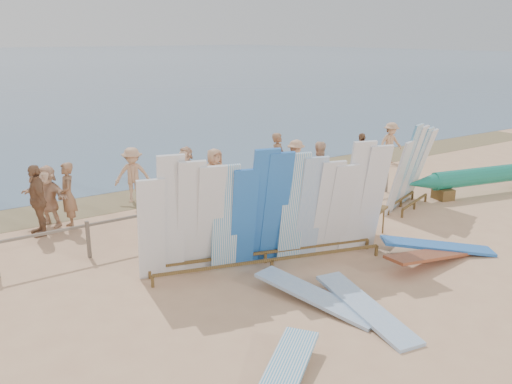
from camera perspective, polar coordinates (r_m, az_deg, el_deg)
ground at (r=12.72m, az=4.79°, el=-7.31°), size 160.00×160.00×0.00m
wet_sand_strip at (r=18.55m, az=-9.19°, el=0.15°), size 40.00×2.60×0.01m
fence at (r=14.80m, az=-2.40°, el=-1.23°), size 12.08×0.08×0.90m
main_surfboard_rack at (r=11.97m, az=1.40°, el=-2.26°), size 5.69×2.15×2.82m
side_surfboard_rack at (r=16.80m, az=15.94°, el=2.26°), size 2.38×1.41×2.65m
outrigger_canoe at (r=19.39m, az=23.17°, el=1.52°), size 6.41×1.91×0.92m
vendor_table at (r=14.40m, az=11.90°, el=-3.05°), size 1.10×0.97×1.21m
flat_board_b at (r=10.67m, az=11.42°, el=-12.47°), size 0.98×2.75×0.26m
flat_board_a at (r=10.91m, az=6.23°, el=-11.55°), size 1.23×2.75×0.32m
flat_board_c at (r=13.20m, az=17.92°, el=-7.18°), size 2.69×0.61×0.44m
flat_board_d at (r=13.83m, az=18.53°, el=-6.16°), size 2.57×1.92×0.39m
beach_chair_left at (r=15.28m, az=-5.84°, el=-2.17°), size 0.61×0.63×0.93m
beach_chair_right at (r=16.78m, az=-0.36°, el=-0.56°), size 0.51×0.53×0.77m
stroller at (r=16.83m, az=2.31°, el=0.03°), size 0.67×0.80×0.95m
beachgoer_extra_0 at (r=22.81m, az=13.98°, el=5.04°), size 1.13×0.58×1.67m
beachgoer_5 at (r=17.80m, az=-7.36°, el=2.23°), size 0.86×1.57×1.62m
beachgoer_1 at (r=15.40m, az=-19.20°, el=-0.38°), size 0.47×0.71×1.82m
beachgoer_8 at (r=17.25m, az=6.56°, el=2.25°), size 1.01×0.77×1.87m
beachgoer_9 at (r=18.57m, az=4.21°, el=2.98°), size 1.13×0.99×1.66m
beachgoer_10 at (r=20.48m, az=11.01°, el=3.90°), size 0.80×1.02×1.61m
beachgoer_3 at (r=17.30m, az=-12.83°, el=1.76°), size 1.21×0.88×1.74m
beachgoer_extra_1 at (r=15.16m, az=-22.03°, el=-0.79°), size 0.50×1.11×1.89m
beachgoer_6 at (r=16.80m, az=-4.36°, el=1.69°), size 0.90×0.52×1.73m
beachgoer_2 at (r=14.52m, az=-9.26°, el=-0.70°), size 0.75×0.96×1.79m
beachgoer_7 at (r=18.65m, az=2.35°, el=3.40°), size 0.78×0.68×1.87m
beachgoer_11 at (r=15.78m, az=-21.03°, el=-0.39°), size 1.27×1.61×1.70m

